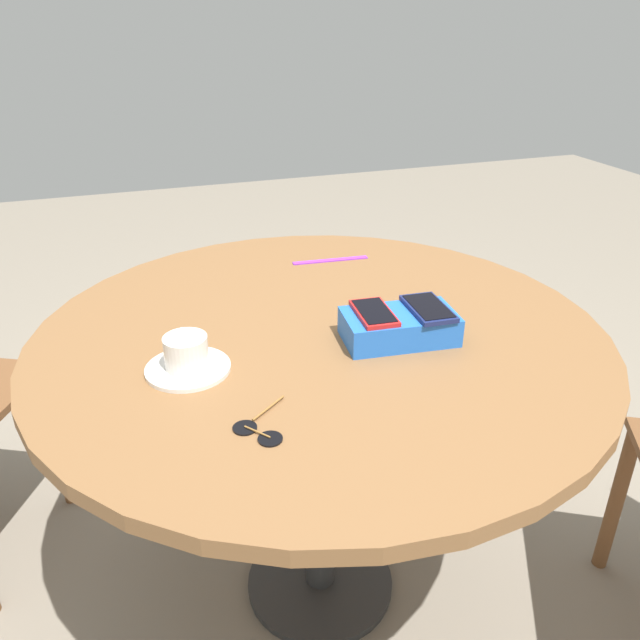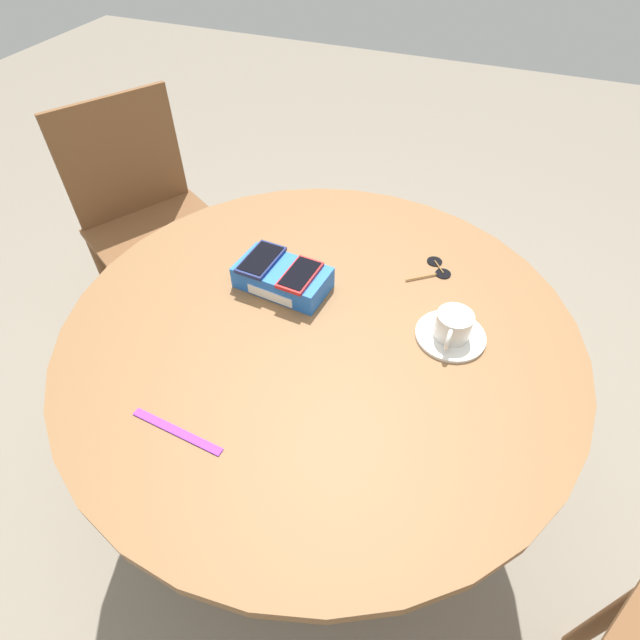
# 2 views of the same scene
# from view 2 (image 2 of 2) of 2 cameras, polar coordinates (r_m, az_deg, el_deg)

# --- Properties ---
(ground_plane) EXTENTS (8.00, 8.00, 0.00)m
(ground_plane) POSITION_cam_2_polar(r_m,az_deg,el_deg) (1.70, 0.00, -17.80)
(ground_plane) COLOR gray
(round_table) EXTENTS (1.14, 1.14, 0.73)m
(round_table) POSITION_cam_2_polar(r_m,az_deg,el_deg) (1.16, 0.00, -3.52)
(round_table) COLOR #2D2D2D
(round_table) RESTS_ON ground_plane
(phone_box) EXTENTS (0.23, 0.14, 0.06)m
(phone_box) POSITION_cam_2_polar(r_m,az_deg,el_deg) (1.18, -4.29, 4.85)
(phone_box) COLOR blue
(phone_box) RESTS_ON round_table
(phone_navy) EXTENTS (0.08, 0.13, 0.01)m
(phone_navy) POSITION_cam_2_polar(r_m,az_deg,el_deg) (1.18, -6.76, 6.88)
(phone_navy) COLOR navy
(phone_navy) RESTS_ON phone_box
(phone_red) EXTENTS (0.07, 0.12, 0.01)m
(phone_red) POSITION_cam_2_polar(r_m,az_deg,el_deg) (1.13, -2.31, 5.20)
(phone_red) COLOR red
(phone_red) RESTS_ON phone_box
(saucer) EXTENTS (0.15, 0.15, 0.01)m
(saucer) POSITION_cam_2_polar(r_m,az_deg,el_deg) (1.11, 14.67, -1.73)
(saucer) COLOR silver
(saucer) RESTS_ON round_table
(coffee_cup) EXTENTS (0.08, 0.11, 0.06)m
(coffee_cup) POSITION_cam_2_polar(r_m,az_deg,el_deg) (1.09, 14.97, -0.59)
(coffee_cup) COLOR silver
(coffee_cup) RESTS_ON saucer
(lanyard_strap) EXTENTS (0.19, 0.03, 0.00)m
(lanyard_strap) POSITION_cam_2_polar(r_m,az_deg,el_deg) (0.97, -16.03, -12.13)
(lanyard_strap) COLOR purple
(lanyard_strap) RESTS_ON round_table
(sunglasses) EXTENTS (0.10, 0.12, 0.01)m
(sunglasses) POSITION_cam_2_polar(r_m,az_deg,el_deg) (1.27, 13.19, 5.73)
(sunglasses) COLOR black
(sunglasses) RESTS_ON round_table
(chair_far_side) EXTENTS (0.61, 0.61, 0.87)m
(chair_far_side) POSITION_cam_2_polar(r_m,az_deg,el_deg) (1.96, -18.55, 10.42)
(chair_far_side) COLOR brown
(chair_far_side) RESTS_ON ground_plane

